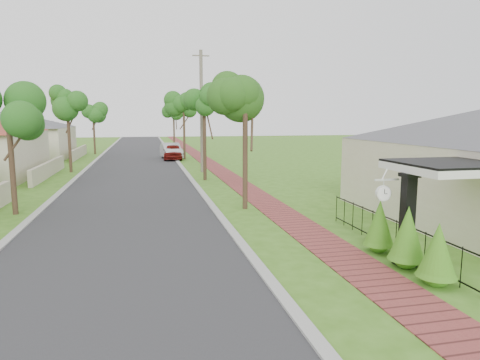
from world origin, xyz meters
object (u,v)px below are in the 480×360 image
object	(u,v)px
porch_post	(407,225)
near_tree	(245,104)
station_clock	(384,192)
parked_car_white	(171,151)
utility_pole	(202,111)
parked_car_red	(173,152)

from	to	relation	value
porch_post	near_tree	size ratio (longest dim) A/B	0.44
porch_post	station_clock	xyz separation A→B (m)	(-0.49, 0.40, 0.83)
porch_post	parked_car_white	size ratio (longest dim) A/B	0.55
utility_pole	station_clock	world-z (taller)	utility_pole
porch_post	parked_car_red	size ratio (longest dim) A/B	0.59
near_tree	utility_pole	distance (m)	13.00
station_clock	parked_car_red	bearing A→B (deg)	96.81
parked_car_white	porch_post	bearing A→B (deg)	-87.92
porch_post	near_tree	bearing A→B (deg)	107.66
porch_post	station_clock	size ratio (longest dim) A/B	3.47
porch_post	parked_car_red	xyz separation A→B (m)	(-4.15, 31.03, -0.39)
parked_car_red	near_tree	distance (m)	23.40
parked_car_red	utility_pole	distance (m)	10.78
parked_car_red	utility_pole	world-z (taller)	utility_pole
parked_car_red	parked_car_white	distance (m)	0.53
porch_post	parked_car_white	world-z (taller)	porch_post
utility_pole	parked_car_red	bearing A→B (deg)	98.28
parked_car_white	utility_pole	bearing A→B (deg)	-87.05
parked_car_red	station_clock	bearing A→B (deg)	-79.57
near_tree	utility_pole	size ratio (longest dim) A/B	0.65
porch_post	near_tree	xyz separation A→B (m)	(-2.55, 8.00, 3.40)
porch_post	utility_pole	size ratio (longest dim) A/B	0.29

